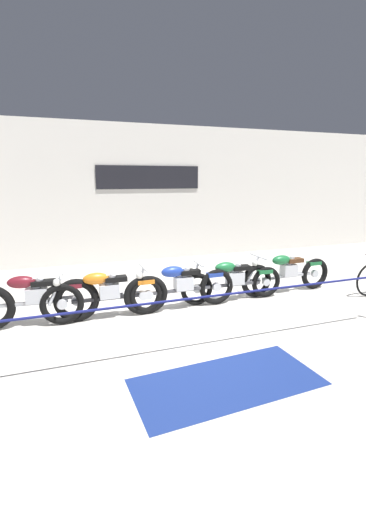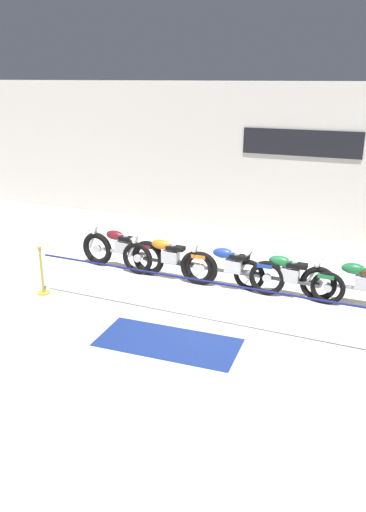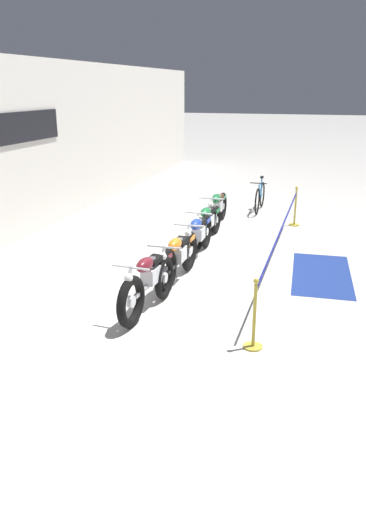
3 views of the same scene
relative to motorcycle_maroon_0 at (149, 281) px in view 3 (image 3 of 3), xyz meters
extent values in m
plane|color=silver|center=(2.64, -0.65, -0.48)|extent=(120.00, 120.00, 0.00)
cube|color=silver|center=(2.64, 4.48, 1.62)|extent=(28.00, 0.25, 4.20)
cube|color=black|center=(3.18, 4.33, 2.13)|extent=(3.23, 0.04, 0.70)
torus|color=black|center=(-0.70, 0.04, -0.08)|extent=(0.82, 0.20, 0.82)
torus|color=black|center=(0.72, -0.05, -0.08)|extent=(0.82, 0.20, 0.82)
cylinder|color=silver|center=(-0.70, 0.04, -0.08)|extent=(0.19, 0.09, 0.19)
cylinder|color=silver|center=(0.72, -0.05, -0.08)|extent=(0.19, 0.09, 0.19)
cylinder|color=silver|center=(-0.79, 0.05, 0.21)|extent=(0.31, 0.07, 0.59)
cube|color=silver|center=(0.06, -0.01, 0.08)|extent=(0.37, 0.24, 0.26)
cylinder|color=silver|center=(0.02, 0.00, 0.28)|extent=(0.19, 0.12, 0.24)
cylinder|color=silver|center=(0.10, -0.01, 0.28)|extent=(0.19, 0.12, 0.24)
cylinder|color=silver|center=(0.36, 0.12, -0.06)|extent=(0.70, 0.11, 0.07)
cube|color=#ADAFB5|center=(0.01, 0.00, -0.06)|extent=(1.14, 0.13, 0.06)
ellipsoid|color=maroon|center=(-0.17, 0.01, 0.34)|extent=(0.47, 0.25, 0.22)
cube|color=black|center=(0.19, -0.01, 0.30)|extent=(0.41, 0.22, 0.09)
cube|color=maroon|center=(0.67, -0.04, 0.21)|extent=(0.33, 0.18, 0.08)
cylinder|color=silver|center=(-0.68, 0.04, 0.47)|extent=(0.07, 0.62, 0.04)
sphere|color=silver|center=(-0.76, 0.05, 0.33)|extent=(0.14, 0.14, 0.14)
torus|color=black|center=(0.46, -0.10, -0.10)|extent=(0.76, 0.12, 0.76)
torus|color=black|center=(2.04, -0.11, -0.10)|extent=(0.76, 0.12, 0.76)
cylinder|color=silver|center=(0.46, -0.10, -0.10)|extent=(0.18, 0.08, 0.18)
cylinder|color=silver|center=(2.04, -0.11, -0.10)|extent=(0.18, 0.08, 0.18)
cylinder|color=silver|center=(0.37, -0.10, 0.18)|extent=(0.30, 0.06, 0.59)
cube|color=silver|center=(1.30, -0.10, 0.06)|extent=(0.36, 0.22, 0.26)
cylinder|color=silver|center=(1.26, -0.10, 0.26)|extent=(0.18, 0.11, 0.24)
cylinder|color=silver|center=(1.35, -0.10, 0.26)|extent=(0.18, 0.11, 0.24)
cylinder|color=silver|center=(1.61, 0.04, -0.08)|extent=(0.70, 0.07, 0.07)
cube|color=black|center=(1.25, -0.10, -0.08)|extent=(1.26, 0.07, 0.06)
ellipsoid|color=orange|center=(1.07, -0.10, 0.32)|extent=(0.46, 0.22, 0.22)
cube|color=black|center=(1.43, -0.10, 0.28)|extent=(0.40, 0.20, 0.09)
cube|color=orange|center=(1.99, -0.11, 0.17)|extent=(0.32, 0.16, 0.08)
cylinder|color=silver|center=(0.48, -0.10, 0.45)|extent=(0.04, 0.62, 0.04)
sphere|color=silver|center=(0.40, -0.10, 0.31)|extent=(0.14, 0.14, 0.14)
torus|color=black|center=(1.94, -0.11, -0.11)|extent=(0.76, 0.13, 0.76)
torus|color=black|center=(3.50, -0.08, -0.11)|extent=(0.76, 0.13, 0.76)
cylinder|color=silver|center=(1.94, -0.11, -0.11)|extent=(0.18, 0.08, 0.18)
cylinder|color=silver|center=(3.50, -0.08, -0.11)|extent=(0.18, 0.08, 0.18)
cylinder|color=silver|center=(1.85, -0.11, 0.18)|extent=(0.30, 0.06, 0.59)
cube|color=silver|center=(2.77, -0.09, 0.05)|extent=(0.36, 0.23, 0.26)
cylinder|color=silver|center=(2.73, -0.09, 0.25)|extent=(0.18, 0.11, 0.24)
cylinder|color=silver|center=(2.81, -0.09, 0.25)|extent=(0.18, 0.11, 0.24)
cylinder|color=silver|center=(3.07, 0.05, -0.09)|extent=(0.70, 0.08, 0.07)
cube|color=#47474C|center=(2.72, -0.09, -0.09)|extent=(1.25, 0.09, 0.06)
ellipsoid|color=navy|center=(2.54, -0.10, 0.31)|extent=(0.46, 0.23, 0.22)
cube|color=black|center=(2.90, -0.09, 0.27)|extent=(0.40, 0.21, 0.09)
cube|color=navy|center=(3.45, -0.08, 0.17)|extent=(0.32, 0.17, 0.08)
cylinder|color=silver|center=(1.96, -0.11, 0.44)|extent=(0.05, 0.62, 0.04)
sphere|color=silver|center=(1.88, -0.11, 0.30)|extent=(0.14, 0.14, 0.14)
torus|color=black|center=(3.09, 0.01, -0.14)|extent=(0.69, 0.12, 0.69)
torus|color=black|center=(4.72, -0.03, -0.14)|extent=(0.69, 0.12, 0.69)
cylinder|color=silver|center=(3.09, 0.01, -0.14)|extent=(0.17, 0.08, 0.16)
cylinder|color=silver|center=(4.72, -0.03, -0.14)|extent=(0.17, 0.08, 0.16)
cylinder|color=silver|center=(3.00, 0.01, 0.14)|extent=(0.30, 0.06, 0.59)
cube|color=silver|center=(3.96, -0.01, 0.02)|extent=(0.36, 0.23, 0.26)
cylinder|color=silver|center=(3.92, -0.01, 0.22)|extent=(0.18, 0.11, 0.24)
cylinder|color=silver|center=(4.00, -0.01, 0.22)|extent=(0.18, 0.11, 0.24)
cylinder|color=silver|center=(4.26, 0.12, -0.12)|extent=(0.70, 0.09, 0.07)
cube|color=#47474C|center=(3.91, -0.01, -0.12)|extent=(1.31, 0.09, 0.06)
ellipsoid|color=#1E6B38|center=(3.73, 0.00, 0.28)|extent=(0.46, 0.23, 0.22)
cube|color=black|center=(4.09, -0.01, 0.24)|extent=(0.40, 0.21, 0.09)
cube|color=#1E6B38|center=(4.67, -0.02, 0.11)|extent=(0.32, 0.17, 0.08)
cylinder|color=silver|center=(3.11, 0.01, 0.41)|extent=(0.05, 0.62, 0.04)
sphere|color=silver|center=(3.03, 0.01, 0.27)|extent=(0.14, 0.14, 0.14)
torus|color=black|center=(4.52, 0.06, -0.11)|extent=(0.75, 0.15, 0.74)
torus|color=black|center=(6.15, 0.12, -0.11)|extent=(0.75, 0.15, 0.74)
cylinder|color=silver|center=(4.52, 0.06, -0.11)|extent=(0.18, 0.09, 0.17)
cylinder|color=silver|center=(6.15, 0.12, -0.11)|extent=(0.18, 0.09, 0.17)
cylinder|color=silver|center=(4.43, 0.05, 0.17)|extent=(0.31, 0.07, 0.59)
cube|color=silver|center=(5.39, 0.09, 0.05)|extent=(0.37, 0.23, 0.26)
cylinder|color=silver|center=(5.34, 0.09, 0.25)|extent=(0.18, 0.12, 0.24)
cylinder|color=silver|center=(5.43, 0.09, 0.25)|extent=(0.18, 0.12, 0.24)
cylinder|color=silver|center=(5.68, 0.24, -0.09)|extent=(0.70, 0.10, 0.07)
cube|color=#ADAFB5|center=(5.34, 0.09, -0.09)|extent=(1.30, 0.11, 0.06)
ellipsoid|color=#1E6B38|center=(5.16, 0.08, 0.31)|extent=(0.47, 0.24, 0.22)
cube|color=#4C2D19|center=(5.52, 0.09, 0.27)|extent=(0.41, 0.22, 0.09)
cube|color=#1E6B38|center=(6.10, 0.12, 0.15)|extent=(0.33, 0.17, 0.08)
cylinder|color=silver|center=(4.54, 0.06, 0.44)|extent=(0.06, 0.62, 0.04)
sphere|color=silver|center=(4.46, 0.05, 0.30)|extent=(0.14, 0.14, 0.14)
torus|color=black|center=(6.94, -0.73, -0.10)|extent=(0.76, 0.05, 0.76)
torus|color=black|center=(7.96, -0.72, -0.10)|extent=(0.76, 0.05, 0.76)
cylinder|color=#1E75B7|center=(7.40, -0.72, 0.12)|extent=(0.60, 0.04, 0.43)
cylinder|color=#1E75B7|center=(7.45, -0.72, 0.32)|extent=(0.55, 0.04, 0.04)
cylinder|color=#1E75B7|center=(7.65, -0.72, 0.20)|extent=(0.15, 0.04, 0.55)
cube|color=black|center=(7.69, -0.72, 0.48)|extent=(0.18, 0.08, 0.05)
cylinder|color=#1E75B7|center=(7.76, -0.72, -0.10)|extent=(0.46, 0.03, 0.03)
cylinder|color=black|center=(7.00, -0.73, 0.42)|extent=(0.03, 0.48, 0.03)
cylinder|color=black|center=(7.53, -0.72, -0.18)|extent=(0.12, 0.05, 0.12)
cylinder|color=gold|center=(-0.83, -1.87, -0.47)|extent=(0.28, 0.28, 0.03)
cylinder|color=gold|center=(-0.83, -1.87, 0.02)|extent=(0.05, 0.05, 0.95)
sphere|color=gold|center=(-0.83, -1.87, 0.53)|extent=(0.08, 0.08, 0.08)
cylinder|color=navy|center=(2.60, -1.87, 0.40)|extent=(6.60, 0.04, 0.04)
cylinder|color=gold|center=(6.04, -1.87, -0.47)|extent=(0.28, 0.28, 0.03)
cylinder|color=gold|center=(6.04, -1.87, 0.02)|extent=(0.05, 0.05, 0.95)
sphere|color=gold|center=(6.04, -1.87, 0.53)|extent=(0.08, 0.08, 0.08)
cube|color=navy|center=(2.46, -2.70, -0.48)|extent=(2.51, 1.26, 0.01)
camera|label=1|loc=(0.62, -6.26, 2.09)|focal=24.00mm
camera|label=2|loc=(5.70, -9.54, 3.83)|focal=35.00mm
camera|label=3|loc=(-7.15, -2.72, 3.04)|focal=35.00mm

